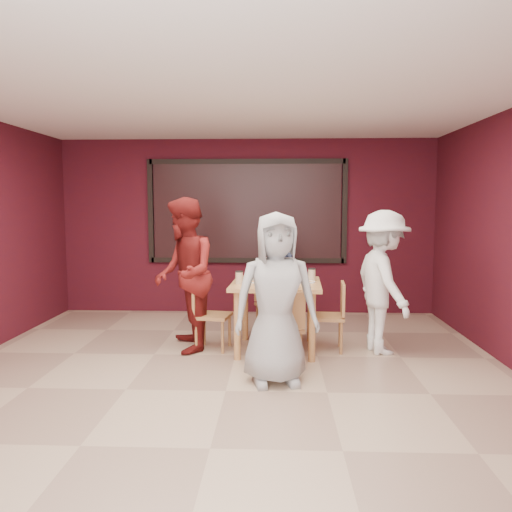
{
  "coord_description": "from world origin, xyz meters",
  "views": [
    {
      "loc": [
        0.48,
        -4.56,
        1.77
      ],
      "look_at": [
        0.23,
        1.37,
        1.15
      ],
      "focal_mm": 35.0,
      "sensor_mm": 36.0,
      "label": 1
    }
  ],
  "objects_px": {
    "chair_front": "(283,325)",
    "chair_left": "(207,311)",
    "diner_front": "(276,299)",
    "diner_right": "(383,282)",
    "diner_back": "(278,273)",
    "dining_table": "(276,291)",
    "chair_back": "(270,301)",
    "chair_right": "(333,312)",
    "diner_left": "(184,275)"
  },
  "relations": [
    {
      "from": "chair_front",
      "to": "chair_left",
      "type": "bearing_deg",
      "value": 141.42
    },
    {
      "from": "diner_front",
      "to": "diner_right",
      "type": "bearing_deg",
      "value": 30.09
    },
    {
      "from": "diner_back",
      "to": "diner_right",
      "type": "relative_size",
      "value": 0.89
    },
    {
      "from": "chair_front",
      "to": "diner_front",
      "type": "xyz_separation_m",
      "value": [
        -0.07,
        -0.41,
        0.37
      ]
    },
    {
      "from": "dining_table",
      "to": "diner_back",
      "type": "height_order",
      "value": "diner_back"
    },
    {
      "from": "dining_table",
      "to": "chair_back",
      "type": "xyz_separation_m",
      "value": [
        -0.09,
        0.81,
        -0.28
      ]
    },
    {
      "from": "chair_left",
      "to": "diner_right",
      "type": "bearing_deg",
      "value": -1.49
    },
    {
      "from": "chair_left",
      "to": "diner_right",
      "type": "height_order",
      "value": "diner_right"
    },
    {
      "from": "chair_front",
      "to": "chair_back",
      "type": "relative_size",
      "value": 1.07
    },
    {
      "from": "chair_front",
      "to": "chair_left",
      "type": "distance_m",
      "value": 1.16
    },
    {
      "from": "chair_right",
      "to": "chair_front",
      "type": "bearing_deg",
      "value": -130.58
    },
    {
      "from": "chair_front",
      "to": "diner_front",
      "type": "relative_size",
      "value": 0.5
    },
    {
      "from": "diner_back",
      "to": "chair_right",
      "type": "bearing_deg",
      "value": 110.36
    },
    {
      "from": "diner_left",
      "to": "diner_right",
      "type": "bearing_deg",
      "value": 76.28
    },
    {
      "from": "chair_left",
      "to": "chair_right",
      "type": "bearing_deg",
      "value": -0.1
    },
    {
      "from": "diner_right",
      "to": "dining_table",
      "type": "bearing_deg",
      "value": 75.65
    },
    {
      "from": "chair_right",
      "to": "diner_left",
      "type": "xyz_separation_m",
      "value": [
        -1.79,
        -0.06,
        0.46
      ]
    },
    {
      "from": "chair_right",
      "to": "diner_right",
      "type": "xyz_separation_m",
      "value": [
        0.57,
        -0.05,
        0.38
      ]
    },
    {
      "from": "dining_table",
      "to": "diner_back",
      "type": "bearing_deg",
      "value": 88.78
    },
    {
      "from": "dining_table",
      "to": "chair_back",
      "type": "distance_m",
      "value": 0.86
    },
    {
      "from": "chair_back",
      "to": "chair_left",
      "type": "height_order",
      "value": "chair_left"
    },
    {
      "from": "diner_back",
      "to": "diner_right",
      "type": "xyz_separation_m",
      "value": [
        1.24,
        -1.35,
        0.09
      ]
    },
    {
      "from": "dining_table",
      "to": "diner_right",
      "type": "relative_size",
      "value": 0.65
    },
    {
      "from": "diner_back",
      "to": "diner_left",
      "type": "bearing_deg",
      "value": 43.78
    },
    {
      "from": "chair_back",
      "to": "diner_back",
      "type": "xyz_separation_m",
      "value": [
        0.11,
        0.5,
        0.31
      ]
    },
    {
      "from": "chair_left",
      "to": "diner_right",
      "type": "distance_m",
      "value": 2.14
    },
    {
      "from": "diner_left",
      "to": "dining_table",
      "type": "bearing_deg",
      "value": 78.64
    },
    {
      "from": "chair_left",
      "to": "diner_back",
      "type": "relative_size",
      "value": 0.55
    },
    {
      "from": "chair_right",
      "to": "chair_left",
      "type": "bearing_deg",
      "value": 179.9
    },
    {
      "from": "diner_front",
      "to": "diner_back",
      "type": "xyz_separation_m",
      "value": [
        0.03,
        2.44,
        -0.09
      ]
    },
    {
      "from": "dining_table",
      "to": "chair_front",
      "type": "distance_m",
      "value": 0.75
    },
    {
      "from": "dining_table",
      "to": "diner_right",
      "type": "xyz_separation_m",
      "value": [
        1.26,
        -0.04,
        0.12
      ]
    },
    {
      "from": "chair_back",
      "to": "chair_right",
      "type": "bearing_deg",
      "value": -45.82
    },
    {
      "from": "chair_left",
      "to": "chair_right",
      "type": "distance_m",
      "value": 1.53
    },
    {
      "from": "chair_left",
      "to": "diner_back",
      "type": "bearing_deg",
      "value": 56.31
    },
    {
      "from": "chair_front",
      "to": "diner_back",
      "type": "xyz_separation_m",
      "value": [
        -0.04,
        2.02,
        0.28
      ]
    },
    {
      "from": "chair_back",
      "to": "diner_right",
      "type": "relative_size",
      "value": 0.47
    },
    {
      "from": "chair_front",
      "to": "chair_back",
      "type": "distance_m",
      "value": 1.53
    },
    {
      "from": "chair_back",
      "to": "chair_right",
      "type": "distance_m",
      "value": 1.11
    },
    {
      "from": "chair_back",
      "to": "chair_left",
      "type": "bearing_deg",
      "value": -133.41
    },
    {
      "from": "chair_front",
      "to": "diner_back",
      "type": "relative_size",
      "value": 0.56
    },
    {
      "from": "chair_right",
      "to": "diner_back",
      "type": "relative_size",
      "value": 0.55
    },
    {
      "from": "chair_right",
      "to": "diner_left",
      "type": "relative_size",
      "value": 0.45
    },
    {
      "from": "dining_table",
      "to": "chair_left",
      "type": "distance_m",
      "value": 0.88
    },
    {
      "from": "chair_front",
      "to": "chair_right",
      "type": "distance_m",
      "value": 0.95
    },
    {
      "from": "dining_table",
      "to": "diner_right",
      "type": "distance_m",
      "value": 1.27
    },
    {
      "from": "chair_left",
      "to": "diner_left",
      "type": "xyz_separation_m",
      "value": [
        -0.26,
        -0.07,
        0.45
      ]
    },
    {
      "from": "chair_front",
      "to": "chair_right",
      "type": "bearing_deg",
      "value": 49.42
    },
    {
      "from": "diner_left",
      "to": "diner_right",
      "type": "distance_m",
      "value": 2.37
    },
    {
      "from": "diner_back",
      "to": "diner_right",
      "type": "bearing_deg",
      "value": 125.81
    }
  ]
}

